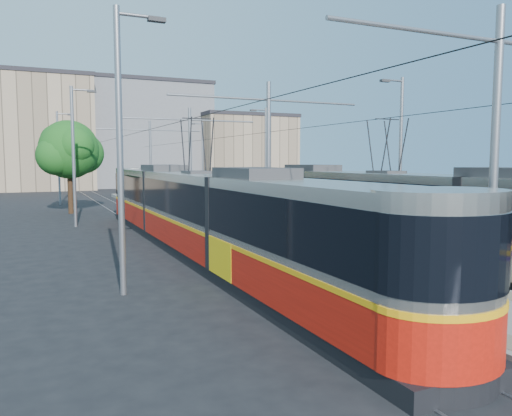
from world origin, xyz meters
name	(u,v)px	position (x,y,z in m)	size (l,w,h in m)	color
ground	(380,283)	(0.00, 0.00, 0.00)	(160.00, 160.00, 0.00)	black
platform	(205,220)	(0.00, 17.00, 0.15)	(4.00, 50.00, 0.30)	gray
tactile_strip_left	(182,218)	(-1.45, 17.00, 0.30)	(0.70, 50.00, 0.01)	gray
tactile_strip_right	(227,216)	(1.45, 17.00, 0.30)	(0.70, 50.00, 0.01)	gray
rails	(205,222)	(0.00, 17.00, 0.02)	(8.71, 70.00, 0.03)	gray
track_arrow	(336,329)	(-3.60, -3.00, 0.01)	(1.20, 5.00, 0.01)	silver
tram_left	(198,212)	(-3.60, 7.19, 1.71)	(2.43, 28.36, 5.50)	black
tram_right	(385,208)	(3.60, 4.29, 1.86)	(2.43, 29.55, 5.50)	black
catenary	(221,148)	(0.00, 14.15, 4.52)	(9.20, 70.00, 7.00)	gray
street_lamps	(186,155)	(0.00, 21.00, 4.18)	(15.18, 38.22, 8.00)	gray
shelter	(238,205)	(0.17, 12.03, 1.47)	(0.66, 1.04, 2.24)	black
tree	(73,151)	(-6.91, 26.05, 4.52)	(4.60, 4.25, 6.68)	#382314
building_left	(26,133)	(-10.00, 60.00, 7.46)	(16.32, 12.24, 14.90)	tan
building_centre	(143,135)	(6.00, 64.00, 7.67)	(18.36, 14.28, 15.32)	slate
building_right	(244,150)	(20.00, 58.00, 5.36)	(14.28, 10.20, 10.70)	tan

